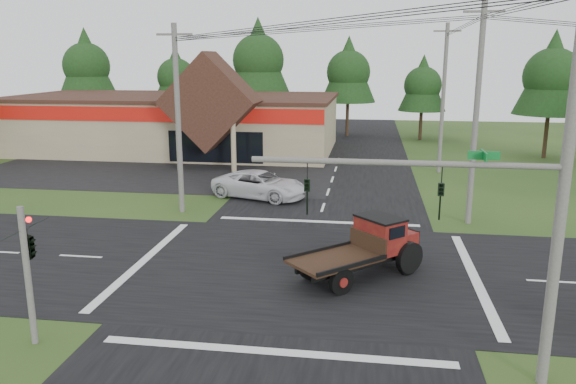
# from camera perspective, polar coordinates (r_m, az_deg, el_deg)

# --- Properties ---
(ground) EXTENTS (120.00, 120.00, 0.00)m
(ground) POSITION_cam_1_polar(r_m,az_deg,el_deg) (23.89, 1.50, -7.80)
(ground) COLOR #224016
(ground) RESTS_ON ground
(road_ns) EXTENTS (12.00, 120.00, 0.02)m
(road_ns) POSITION_cam_1_polar(r_m,az_deg,el_deg) (23.88, 1.50, -7.77)
(road_ns) COLOR black
(road_ns) RESTS_ON ground
(road_ew) EXTENTS (120.00, 12.00, 0.02)m
(road_ew) POSITION_cam_1_polar(r_m,az_deg,el_deg) (23.88, 1.50, -7.77)
(road_ew) COLOR black
(road_ew) RESTS_ON ground
(parking_apron) EXTENTS (28.00, 14.00, 0.02)m
(parking_apron) POSITION_cam_1_polar(r_m,az_deg,el_deg) (45.18, -13.41, 2.05)
(parking_apron) COLOR black
(parking_apron) RESTS_ON ground
(cvs_building) EXTENTS (30.40, 18.20, 9.19)m
(cvs_building) POSITION_cam_1_polar(r_m,az_deg,el_deg) (55.15, -11.18, 7.08)
(cvs_building) COLOR tan
(cvs_building) RESTS_ON ground
(traffic_signal_mast) EXTENTS (8.12, 0.24, 7.00)m
(traffic_signal_mast) POSITION_cam_1_polar(r_m,az_deg,el_deg) (15.54, 19.91, -3.16)
(traffic_signal_mast) COLOR #595651
(traffic_signal_mast) RESTS_ON ground
(traffic_signal_corner) EXTENTS (0.53, 2.48, 4.40)m
(traffic_signal_corner) POSITION_cam_1_polar(r_m,az_deg,el_deg) (18.64, -25.02, -3.82)
(traffic_signal_corner) COLOR #595651
(traffic_signal_corner) RESTS_ON ground
(utility_pole_nr) EXTENTS (2.00, 0.30, 11.00)m
(utility_pole_nr) POSITION_cam_1_polar(r_m,az_deg,el_deg) (15.69, 26.28, 0.97)
(utility_pole_nr) COLOR #595651
(utility_pole_nr) RESTS_ON ground
(utility_pole_nw) EXTENTS (2.00, 0.30, 10.50)m
(utility_pole_nw) POSITION_cam_1_polar(r_m,az_deg,el_deg) (32.10, -11.11, 7.36)
(utility_pole_nw) COLOR #595651
(utility_pole_nw) RESTS_ON ground
(utility_pole_ne) EXTENTS (2.00, 0.30, 11.50)m
(utility_pole_ne) POSITION_cam_1_polar(r_m,az_deg,el_deg) (30.71, 18.58, 7.59)
(utility_pole_ne) COLOR #595651
(utility_pole_ne) RESTS_ON ground
(utility_pole_n) EXTENTS (2.00, 0.30, 11.20)m
(utility_pole_n) POSITION_cam_1_polar(r_m,az_deg,el_deg) (44.53, 15.49, 9.21)
(utility_pole_n) COLOR #595651
(utility_pole_n) RESTS_ON ground
(tree_row_a) EXTENTS (6.72, 6.72, 12.12)m
(tree_row_a) POSITION_cam_1_polar(r_m,az_deg,el_deg) (70.16, -19.81, 12.18)
(tree_row_a) COLOR #332316
(tree_row_a) RESTS_ON ground
(tree_row_b) EXTENTS (5.60, 5.60, 10.10)m
(tree_row_b) POSITION_cam_1_polar(r_m,az_deg,el_deg) (68.01, -11.30, 11.55)
(tree_row_b) COLOR #332316
(tree_row_b) RESTS_ON ground
(tree_row_c) EXTENTS (7.28, 7.28, 13.13)m
(tree_row_c) POSITION_cam_1_polar(r_m,az_deg,el_deg) (64.36, -3.03, 13.48)
(tree_row_c) COLOR #332316
(tree_row_c) RESTS_ON ground
(tree_row_d) EXTENTS (6.16, 6.16, 11.11)m
(tree_row_d) POSITION_cam_1_polar(r_m,az_deg,el_deg) (64.18, 6.16, 12.23)
(tree_row_d) COLOR #332316
(tree_row_d) RESTS_ON ground
(tree_row_e) EXTENTS (5.04, 5.04, 9.09)m
(tree_row_e) POSITION_cam_1_polar(r_m,az_deg,el_deg) (62.40, 13.54, 10.67)
(tree_row_e) COLOR #332316
(tree_row_e) RESTS_ON ground
(tree_side_ne) EXTENTS (6.16, 6.16, 11.11)m
(tree_side_ne) POSITION_cam_1_polar(r_m,az_deg,el_deg) (54.34, 25.28, 10.84)
(tree_side_ne) COLOR #332316
(tree_side_ne) RESTS_ON ground
(antique_flatbed_truck) EXTENTS (5.70, 5.54, 2.40)m
(antique_flatbed_truck) POSITION_cam_1_polar(r_m,az_deg,el_deg) (22.76, 7.17, -5.77)
(antique_flatbed_truck) COLOR #560C10
(antique_flatbed_truck) RESTS_ON ground
(white_pickup) EXTENTS (6.64, 4.52, 1.69)m
(white_pickup) POSITION_cam_1_polar(r_m,az_deg,el_deg) (35.60, -2.85, 0.76)
(white_pickup) COLOR silver
(white_pickup) RESTS_ON ground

